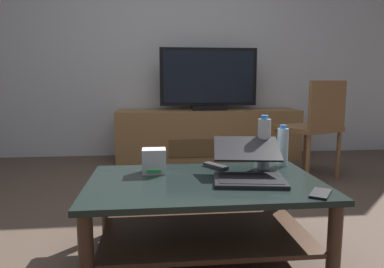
% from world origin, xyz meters
% --- Properties ---
extents(ground_plane, '(7.68, 7.68, 0.00)m').
position_xyz_m(ground_plane, '(0.00, 0.00, 0.00)').
color(ground_plane, '#4C3D33').
extents(back_wall, '(6.40, 0.12, 2.80)m').
position_xyz_m(back_wall, '(0.00, 2.34, 1.40)').
color(back_wall, silver).
rests_on(back_wall, ground).
extents(coffee_table, '(1.11, 0.70, 0.39)m').
position_xyz_m(coffee_table, '(0.01, -0.23, 0.27)').
color(coffee_table, black).
rests_on(coffee_table, ground).
extents(media_cabinet, '(2.00, 0.49, 0.54)m').
position_xyz_m(media_cabinet, '(0.37, 2.02, 0.27)').
color(media_cabinet, olive).
rests_on(media_cabinet, ground).
extents(television, '(1.06, 0.20, 0.67)m').
position_xyz_m(television, '(0.37, 2.00, 0.87)').
color(television, black).
rests_on(television, media_cabinet).
extents(dining_chair, '(0.58, 0.58, 0.86)m').
position_xyz_m(dining_chair, '(1.17, 1.09, 0.49)').
color(dining_chair, brown).
rests_on(dining_chair, ground).
extents(laptop, '(0.39, 0.44, 0.18)m').
position_xyz_m(laptop, '(0.23, -0.22, 0.45)').
color(laptop, black).
rests_on(laptop, coffee_table).
extents(router_box, '(0.12, 0.11, 0.13)m').
position_xyz_m(router_box, '(-0.23, -0.06, 0.45)').
color(router_box, silver).
rests_on(router_box, coffee_table).
extents(water_bottle_near, '(0.06, 0.06, 0.23)m').
position_xyz_m(water_bottle_near, '(0.49, 0.03, 0.50)').
color(water_bottle_near, silver).
rests_on(water_bottle_near, coffee_table).
extents(water_bottle_far, '(0.07, 0.07, 0.29)m').
position_xyz_m(water_bottle_far, '(0.36, -0.03, 0.53)').
color(water_bottle_far, silver).
rests_on(water_bottle_far, coffee_table).
extents(cell_phone, '(0.14, 0.15, 0.01)m').
position_xyz_m(cell_phone, '(0.46, -0.49, 0.40)').
color(cell_phone, black).
rests_on(cell_phone, coffee_table).
extents(tv_remote, '(0.12, 0.16, 0.02)m').
position_xyz_m(tv_remote, '(0.11, 0.01, 0.40)').
color(tv_remote, '#2D2D30').
rests_on(tv_remote, coffee_table).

